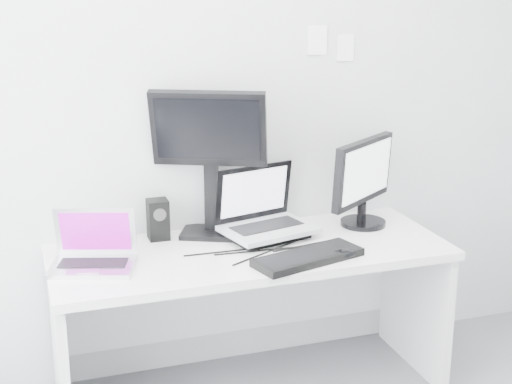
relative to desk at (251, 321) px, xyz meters
The scene contains 11 objects.
back_wall 1.05m from the desk, 90.00° to the left, with size 3.60×3.60×0.00m, color silver.
desk is the anchor object (origin of this frame).
macbook 0.87m from the desk, behind, with size 0.35×0.26×0.26m, color silver.
speaker 0.64m from the desk, 145.18° to the left, with size 0.10×0.10×0.19m, color black.
dell_laptop 0.56m from the desk, 38.99° to the left, with size 0.41×0.32×0.34m, color #B2B5BA.
rear_monitor 0.77m from the desk, 118.51° to the left, with size 0.53×0.19×0.72m, color black.
samsung_monitor 0.87m from the desk, 12.32° to the left, with size 0.49×0.22×0.45m, color black.
keyboard 0.48m from the desk, 50.12° to the right, with size 0.50×0.18×0.03m, color black.
mouse 0.57m from the desk, 34.47° to the right, with size 0.12×0.08×0.04m, color black.
wall_note_0 1.38m from the desk, 37.40° to the left, with size 0.10×0.00×0.14m, color white.
wall_note_1 1.40m from the desk, 29.83° to the left, with size 0.09×0.00×0.13m, color white.
Camera 1 is at (-0.99, -1.82, 1.94)m, focal length 53.09 mm.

